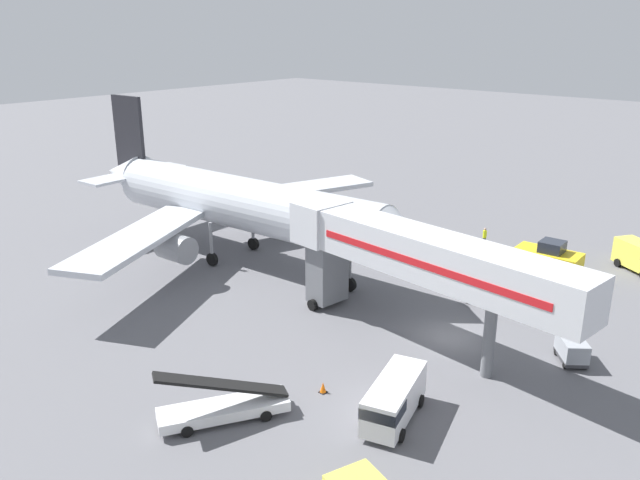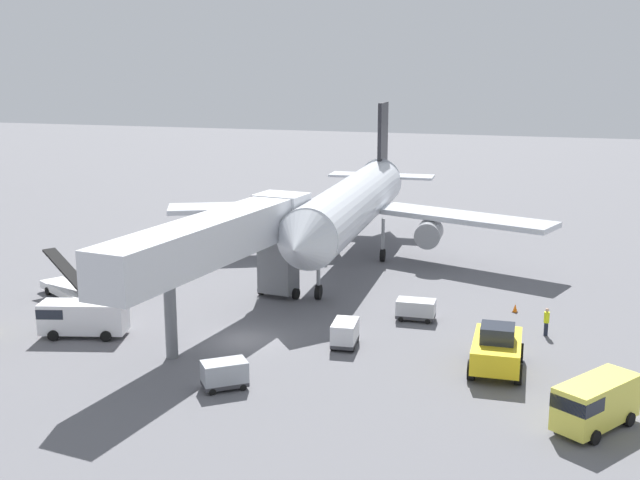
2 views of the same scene
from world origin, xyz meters
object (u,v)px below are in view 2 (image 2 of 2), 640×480
object	(u,v)px
pushback_tug	(497,349)
baggage_cart_rear_left	(225,374)
baggage_cart_mid_right	(416,309)
safety_cone_bravo	(116,310)
baggage_cart_near_left	(345,333)
ground_crew_worker_foreground	(546,321)
safety_cone_alpha	(515,308)
service_van_outer_right	(81,317)
jet_bridge	(225,240)
belt_loader_truck	(70,289)
airplane_at_gate	(354,204)
service_van_near_center	(594,402)

from	to	relation	value
pushback_tug	baggage_cart_rear_left	distance (m)	14.99
baggage_cart_mid_right	safety_cone_bravo	bearing A→B (deg)	-165.58
baggage_cart_near_left	ground_crew_worker_foreground	xyz separation A→B (m)	(11.52, 5.60, 0.09)
safety_cone_alpha	baggage_cart_mid_right	bearing A→B (deg)	-149.30
service_van_outer_right	jet_bridge	bearing A→B (deg)	29.42
jet_bridge	belt_loader_truck	bearing A→B (deg)	170.73
ground_crew_worker_foreground	belt_loader_truck	bearing A→B (deg)	-176.23
safety_cone_alpha	safety_cone_bravo	world-z (taller)	safety_cone_bravo
baggage_cart_mid_right	baggage_cart_near_left	size ratio (longest dim) A/B	1.03
airplane_at_gate	belt_loader_truck	size ratio (longest dim) A/B	5.39
jet_bridge	pushback_tug	xyz separation A→B (m)	(17.37, -2.41, -4.46)
ground_crew_worker_foreground	pushback_tug	bearing A→B (deg)	-109.88
belt_loader_truck	baggage_cart_rear_left	size ratio (longest dim) A/B	2.48
baggage_cart_mid_right	safety_cone_bravo	xyz separation A→B (m)	(-19.63, -5.05, -0.46)
baggage_cart_mid_right	safety_cone_alpha	bearing A→B (deg)	30.70
safety_cone_alpha	safety_cone_bravo	size ratio (longest dim) A/B	0.94
baggage_cart_mid_right	safety_cone_alpha	world-z (taller)	baggage_cart_mid_right
baggage_cart_near_left	airplane_at_gate	bearing A→B (deg)	103.87
ground_crew_worker_foreground	baggage_cart_mid_right	bearing A→B (deg)	175.78
baggage_cart_rear_left	service_van_near_center	bearing A→B (deg)	2.85
baggage_cart_near_left	safety_cone_alpha	bearing A→B (deg)	46.65
pushback_tug	baggage_cart_rear_left	world-z (taller)	pushback_tug
jet_bridge	service_van_outer_right	distance (m)	10.12
baggage_cart_mid_right	belt_loader_truck	bearing A→B (deg)	-173.55
belt_loader_truck	baggage_cart_near_left	distance (m)	21.97
belt_loader_truck	baggage_cart_mid_right	xyz separation A→B (m)	(24.84, 2.81, 0.01)
pushback_tug	baggage_cart_rear_left	xyz separation A→B (m)	(-13.36, -6.79, -0.44)
pushback_tug	airplane_at_gate	bearing A→B (deg)	123.11
service_van_near_center	service_van_outer_right	distance (m)	30.48
ground_crew_worker_foreground	service_van_near_center	bearing A→B (deg)	-78.79
baggage_cart_rear_left	safety_cone_alpha	distance (m)	22.50
jet_bridge	safety_cone_alpha	world-z (taller)	jet_bridge
pushback_tug	ground_crew_worker_foreground	size ratio (longest dim) A/B	2.90
airplane_at_gate	baggage_cart_rear_left	size ratio (longest dim) A/B	13.37
service_van_near_center	baggage_cart_rear_left	size ratio (longest dim) A/B	1.85
baggage_cart_rear_left	airplane_at_gate	bearing A→B (deg)	91.52
service_van_near_center	baggage_cart_near_left	size ratio (longest dim) A/B	1.97
belt_loader_truck	service_van_near_center	distance (m)	37.23
baggage_cart_near_left	safety_cone_bravo	distance (m)	16.54
pushback_tug	baggage_cart_mid_right	size ratio (longest dim) A/B	2.02
jet_bridge	baggage_cart_rear_left	world-z (taller)	jet_bridge
pushback_tug	safety_cone_alpha	xyz separation A→B (m)	(0.29, 11.09, -0.98)
airplane_at_gate	service_van_outer_right	distance (m)	26.45
airplane_at_gate	baggage_cart_near_left	world-z (taller)	airplane_at_gate
airplane_at_gate	ground_crew_worker_foreground	xyz separation A→B (m)	(16.57, -14.86, -4.07)
service_van_near_center	safety_cone_bravo	size ratio (longest dim) A/B	7.83
jet_bridge	safety_cone_bravo	size ratio (longest dim) A/B	33.90
baggage_cart_mid_right	ground_crew_worker_foreground	size ratio (longest dim) A/B	1.44
airplane_at_gate	ground_crew_worker_foreground	distance (m)	22.62
service_van_outer_right	baggage_cart_near_left	xyz separation A→B (m)	(16.21, 3.23, -0.40)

